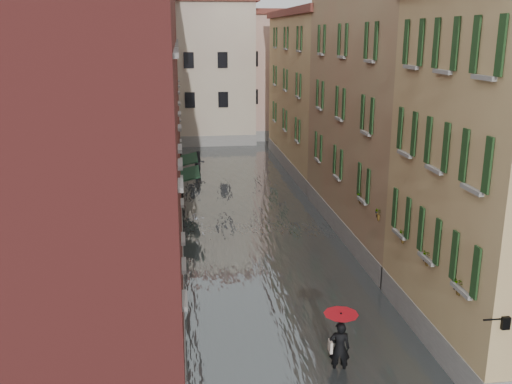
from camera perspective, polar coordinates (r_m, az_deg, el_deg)
ground at (r=21.49m, az=3.86°, el=-13.06°), size 120.00×120.00×0.00m
floodwater at (r=33.30m, az=-0.51°, el=-2.23°), size 10.00×60.00×0.20m
building_left_near at (r=17.18m, az=-17.87°, el=2.10°), size 6.00×8.00×13.00m
building_left_mid at (r=27.94m, az=-14.00°, el=6.82°), size 6.00×14.00×12.50m
building_left_far at (r=42.71m, az=-11.94°, el=10.84°), size 6.00×16.00×14.00m
building_right_mid at (r=29.78m, az=14.06°, el=7.82°), size 6.00×14.00×13.00m
building_right_far at (r=44.07m, az=6.88°, el=9.56°), size 6.00×16.00×11.50m
building_end_cream at (r=56.60m, az=-6.78°, el=11.64°), size 12.00×9.00×13.00m
building_end_pink at (r=59.45m, az=2.08°, el=11.43°), size 10.00×9.00×12.00m
awning_near at (r=32.91m, az=-6.66°, el=1.73°), size 1.09×2.99×2.80m
awning_far at (r=36.73m, az=-6.78°, el=3.18°), size 1.09×3.00×2.80m
wall_lantern at (r=16.60m, az=23.54°, el=-11.83°), size 0.71×0.22×0.35m
window_planters at (r=21.61m, az=14.59°, el=-3.21°), size 0.59×10.25×0.84m
pedestrian_main at (r=18.26m, az=8.40°, el=-14.11°), size 1.07×1.07×2.06m
pedestrian_far at (r=42.97m, az=-5.72°, el=2.90°), size 1.05×0.92×1.82m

